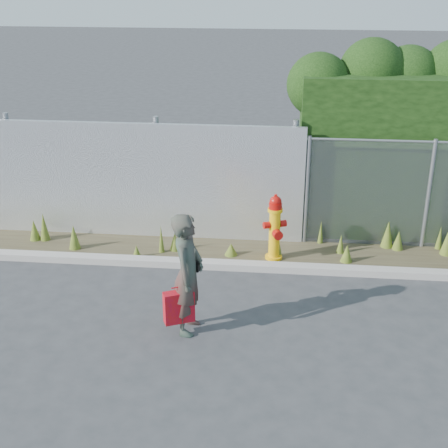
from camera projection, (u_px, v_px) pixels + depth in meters
name	position (u px, v px, depth m)	size (l,w,h in m)	color
ground	(235.00, 326.00, 9.04)	(80.00, 80.00, 0.00)	#353537
curb	(244.00, 266.00, 10.66)	(16.00, 0.22, 0.12)	#A49C94
weed_strip	(247.00, 243.00, 11.31)	(16.00, 1.33, 0.54)	#433926
corrugated_fence	(76.00, 179.00, 11.65)	(8.50, 0.21, 2.30)	silver
fire_hydrant	(275.00, 228.00, 10.80)	(0.41, 0.37, 1.23)	yellow
woman	(188.00, 274.00, 8.61)	(0.65, 0.43, 1.79)	#0F5F4A
red_tote_bag	(179.00, 307.00, 8.67)	(0.42, 0.16, 0.55)	#A50927
black_shoulder_bag	(192.00, 265.00, 8.70)	(0.22, 0.09, 0.17)	black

